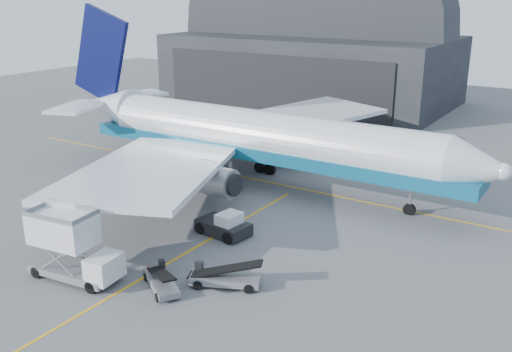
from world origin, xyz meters
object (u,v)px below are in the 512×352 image
Objects in this scene: airliner at (248,135)px; belt_loader_b at (161,281)px; pushback_tug at (225,226)px; belt_loader_a at (224,278)px; catering_truck at (71,247)px.

airliner reaches higher than belt_loader_b.
pushback_tug is 0.93× the size of belt_loader_a.
catering_truck is 1.39× the size of belt_loader_a.
belt_loader_b is (6.33, 2.29, -1.90)m from catering_truck.
catering_truck is 11.15m from belt_loader_a.
pushback_tug is 1.08× the size of belt_loader_b.
airliner is 7.21× the size of catering_truck.
pushback_tug is (4.67, 12.14, -1.65)m from catering_truck.
airliner is 14.99m from pushback_tug.
pushback_tug is at bearing 62.24° from catering_truck.
belt_loader_a reaches higher than belt_loader_b.
airliner is at bearing 86.64° from catering_truck.
pushback_tug reaches higher than belt_loader_a.
airliner is 25.29m from catering_truck.
belt_loader_a is (9.82, 4.96, -1.83)m from catering_truck.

